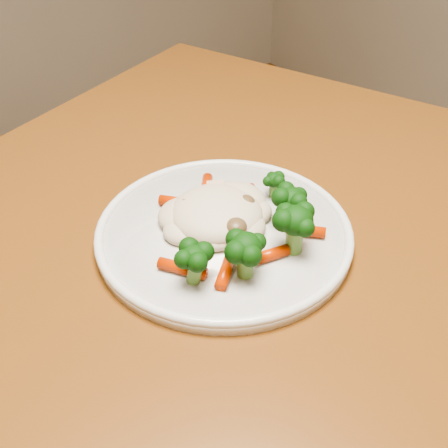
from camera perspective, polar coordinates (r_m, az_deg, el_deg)
dining_table at (r=0.62m, az=-6.77°, el=-14.65°), size 1.30×1.12×0.75m
plate at (r=0.60m, az=0.00°, el=-1.03°), size 0.27×0.27×0.01m
meal at (r=0.57m, az=1.29°, el=0.59°), size 0.19×0.18×0.05m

